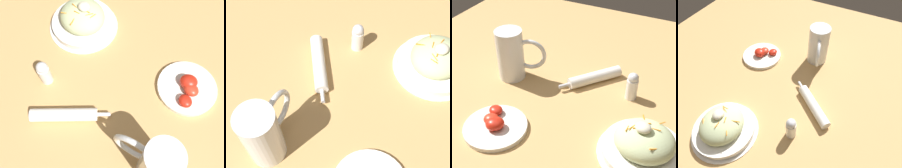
# 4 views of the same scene
# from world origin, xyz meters

# --- Properties ---
(ground_plane) EXTENTS (1.43, 1.43, 0.00)m
(ground_plane) POSITION_xyz_m (0.00, 0.00, 0.00)
(ground_plane) COLOR tan
(salad_plate) EXTENTS (0.22, 0.22, 0.10)m
(salad_plate) POSITION_xyz_m (0.25, -0.08, 0.03)
(salad_plate) COLOR white
(salad_plate) RESTS_ON ground_plane
(beer_mug) EXTENTS (0.15, 0.09, 0.17)m
(beer_mug) POSITION_xyz_m (-0.22, 0.06, 0.08)
(beer_mug) COLOR white
(beer_mug) RESTS_ON ground_plane
(napkin_roll) EXTENTS (0.15, 0.18, 0.04)m
(napkin_roll) POSITION_xyz_m (0.03, 0.15, 0.02)
(napkin_roll) COLOR white
(napkin_roll) RESTS_ON ground_plane
(salt_shaker) EXTENTS (0.03, 0.03, 0.09)m
(salt_shaker) POSITION_xyz_m (0.16, 0.13, 0.04)
(salt_shaker) COLOR white
(salt_shaker) RESTS_ON ground_plane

